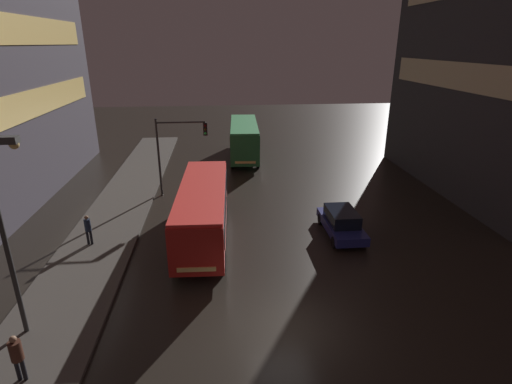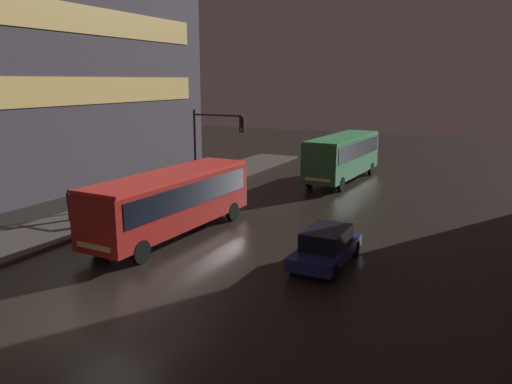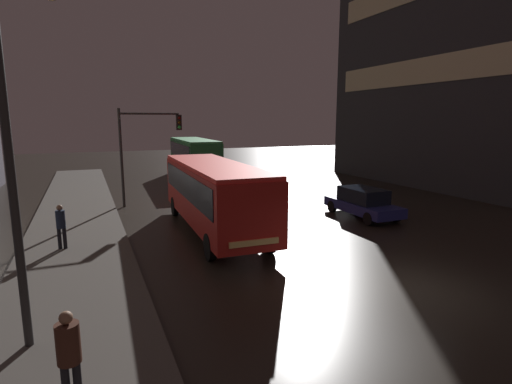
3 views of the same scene
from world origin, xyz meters
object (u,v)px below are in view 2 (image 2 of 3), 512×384
bus_near (172,197)px  pedestrian_near (70,202)px  bus_far (343,153)px  car_taxi (326,246)px  traffic_light_main (213,139)px

bus_near → pedestrian_near: size_ratio=6.01×
bus_far → pedestrian_near: 19.86m
bus_far → car_taxi: size_ratio=2.22×
traffic_light_main → car_taxi: bearing=-37.1°
pedestrian_near → traffic_light_main: 9.17m
bus_far → car_taxi: (4.48, -17.16, -1.31)m
bus_far → traffic_light_main: (-5.42, -9.67, 1.79)m
bus_far → car_taxi: bus_far is taller
traffic_light_main → bus_near: bearing=-74.5°
bus_near → pedestrian_near: 6.27m
bus_near → pedestrian_near: bearing=7.4°
car_taxi → traffic_light_main: 12.80m
bus_far → pedestrian_near: bus_far is taller
bus_near → traffic_light_main: (-1.97, 7.10, 1.96)m
pedestrian_near → traffic_light_main: size_ratio=0.30×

